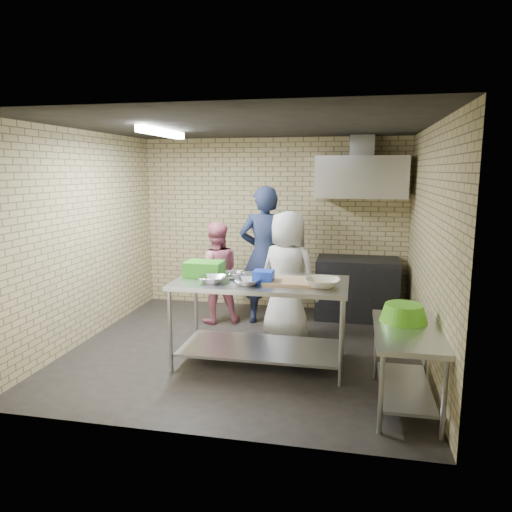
{
  "coord_description": "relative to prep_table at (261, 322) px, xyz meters",
  "views": [
    {
      "loc": [
        1.28,
        -5.53,
        2.19
      ],
      "look_at": [
        0.1,
        0.2,
        1.15
      ],
      "focal_mm": 33.74,
      "sensor_mm": 36.0,
      "label": 1
    }
  ],
  "objects": [
    {
      "name": "man_navy",
      "position": [
        -0.24,
        1.5,
        0.51
      ],
      "size": [
        0.78,
        0.56,
        1.99
      ],
      "primitive_type": "imported",
      "rotation": [
        0.0,
        0.0,
        3.26
      ],
      "color": "#161E38",
      "rests_on": "floor"
    },
    {
      "name": "stove",
      "position": [
        1.08,
        2.02,
        -0.04
      ],
      "size": [
        1.2,
        0.7,
        0.9
      ],
      "primitive_type": "cube",
      "color": "black",
      "rests_on": "floor"
    },
    {
      "name": "floor",
      "position": [
        -0.27,
        0.37,
        -0.49
      ],
      "size": [
        4.2,
        4.2,
        0.0
      ],
      "primitive_type": "plane",
      "color": "black",
      "rests_on": "ground"
    },
    {
      "name": "green_basin",
      "position": [
        1.51,
        -0.48,
        0.35
      ],
      "size": [
        0.46,
        0.46,
        0.17
      ],
      "primitive_type": null,
      "color": "#59C626",
      "rests_on": "side_counter"
    },
    {
      "name": "hood_duct",
      "position": [
        1.08,
        2.22,
        2.06
      ],
      "size": [
        0.35,
        0.3,
        0.3
      ],
      "primitive_type": "cube",
      "color": "#A5A8AD",
      "rests_on": "back_wall"
    },
    {
      "name": "right_wall",
      "position": [
        1.83,
        0.37,
        0.86
      ],
      "size": [
        0.06,
        4.0,
        2.7
      ],
      "primitive_type": "cube",
      "color": "tan",
      "rests_on": "ground"
    },
    {
      "name": "wall_shelf",
      "position": [
        1.38,
        2.26,
        1.43
      ],
      "size": [
        0.8,
        0.2,
        0.04
      ],
      "primitive_type": "cube",
      "color": "#3F2B19",
      "rests_on": "back_wall"
    },
    {
      "name": "woman_white",
      "position": [
        0.18,
        0.91,
        0.36
      ],
      "size": [
        0.97,
        0.81,
        1.69
      ],
      "primitive_type": "imported",
      "rotation": [
        0.0,
        0.0,
        2.75
      ],
      "color": "silver",
      "rests_on": "floor"
    },
    {
      "name": "ceiling",
      "position": [
        -0.27,
        0.37,
        2.21
      ],
      "size": [
        4.2,
        4.2,
        0.0
      ],
      "primitive_type": "plane",
      "rotation": [
        3.14,
        0.0,
        0.0
      ],
      "color": "black",
      "rests_on": "ground"
    },
    {
      "name": "cutting_board",
      "position": [
        0.35,
        -0.02,
        0.5
      ],
      "size": [
        0.59,
        0.45,
        0.03
      ],
      "primitive_type": "cube",
      "color": "tan",
      "rests_on": "prep_table"
    },
    {
      "name": "woman_pink",
      "position": [
        -0.93,
        1.37,
        0.25
      ],
      "size": [
        0.86,
        0.77,
        1.47
      ],
      "primitive_type": "imported",
      "rotation": [
        0.0,
        0.0,
        3.51
      ],
      "color": "#C66980",
      "rests_on": "floor"
    },
    {
      "name": "front_wall",
      "position": [
        -0.27,
        -1.63,
        0.86
      ],
      "size": [
        4.2,
        0.06,
        2.7
      ],
      "primitive_type": "cube",
      "color": "tan",
      "rests_on": "ground"
    },
    {
      "name": "blue_tub",
      "position": [
        0.05,
        -0.1,
        0.56
      ],
      "size": [
        0.22,
        0.22,
        0.14
      ],
      "primitive_type": "cube",
      "color": "blue",
      "rests_on": "prep_table"
    },
    {
      "name": "bottle_green",
      "position": [
        1.53,
        2.26,
        1.53
      ],
      "size": [
        0.06,
        0.06,
        0.15
      ],
      "primitive_type": "cylinder",
      "color": "green",
      "rests_on": "wall_shelf"
    },
    {
      "name": "green_crate",
      "position": [
        -0.7,
        0.12,
        0.57
      ],
      "size": [
        0.43,
        0.32,
        0.17
      ],
      "primitive_type": "cube",
      "color": "#2D941B",
      "rests_on": "prep_table"
    },
    {
      "name": "left_wall",
      "position": [
        -2.37,
        0.37,
        0.86
      ],
      "size": [
        0.06,
        4.0,
        2.7
      ],
      "primitive_type": "cube",
      "color": "tan",
      "rests_on": "ground"
    },
    {
      "name": "prep_table",
      "position": [
        0.0,
        0.0,
        0.0
      ],
      "size": [
        1.94,
        0.97,
        0.97
      ],
      "primitive_type": "cube",
      "color": "#ADAFB4",
      "rests_on": "floor"
    },
    {
      "name": "mixing_bowl_a",
      "position": [
        -0.5,
        -0.2,
        0.52
      ],
      "size": [
        0.3,
        0.3,
        0.07
      ],
      "primitive_type": "imported",
      "rotation": [
        0.0,
        0.0,
        -0.01
      ],
      "color": "#B2B3B9",
      "rests_on": "prep_table"
    },
    {
      "name": "ceramic_bowl",
      "position": [
        0.7,
        -0.15,
        0.53
      ],
      "size": [
        0.38,
        0.38,
        0.09
      ],
      "primitive_type": "imported",
      "rotation": [
        0.0,
        0.0,
        -0.01
      ],
      "color": "#C1BB9A",
      "rests_on": "prep_table"
    },
    {
      "name": "mixing_bowl_c",
      "position": [
        -0.1,
        -0.22,
        0.52
      ],
      "size": [
        0.28,
        0.28,
        0.07
      ],
      "primitive_type": "imported",
      "rotation": [
        0.0,
        0.0,
        -0.01
      ],
      "color": "#B5B6BC",
      "rests_on": "prep_table"
    },
    {
      "name": "side_counter",
      "position": [
        1.53,
        -0.73,
        -0.11
      ],
      "size": [
        0.6,
        1.2,
        0.75
      ],
      "primitive_type": "cube",
      "color": "silver",
      "rests_on": "floor"
    },
    {
      "name": "mixing_bowl_b",
      "position": [
        -0.3,
        0.05,
        0.52
      ],
      "size": [
        0.23,
        0.23,
        0.07
      ],
      "primitive_type": "imported",
      "rotation": [
        0.0,
        0.0,
        -0.01
      ],
      "color": "silver",
      "rests_on": "prep_table"
    },
    {
      "name": "back_wall",
      "position": [
        -0.27,
        2.37,
        0.86
      ],
      "size": [
        4.2,
        0.06,
        2.7
      ],
      "primitive_type": "cube",
      "color": "tan",
      "rests_on": "ground"
    },
    {
      "name": "fluorescent_fixture",
      "position": [
        -1.27,
        0.37,
        2.15
      ],
      "size": [
        0.1,
        1.25,
        0.08
      ],
      "primitive_type": "cube",
      "color": "white",
      "rests_on": "ceiling"
    },
    {
      "name": "bottle_red",
      "position": [
        1.13,
        2.26,
        1.54
      ],
      "size": [
        0.07,
        0.07,
        0.18
      ],
      "primitive_type": "cylinder",
      "color": "#B22619",
      "rests_on": "wall_shelf"
    },
    {
      "name": "range_hood",
      "position": [
        1.08,
        2.07,
        1.61
      ],
      "size": [
        1.3,
        0.6,
        0.6
      ],
      "primitive_type": "cube",
      "color": "silver",
      "rests_on": "back_wall"
    }
  ]
}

